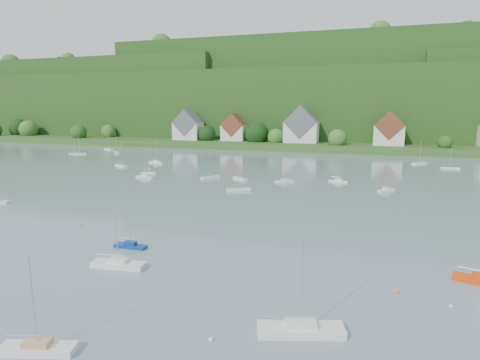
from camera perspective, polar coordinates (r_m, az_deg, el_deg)
The scene contains 15 objects.
far_shore_strip at distance 212.77m, azimuth 7.82°, elevation 5.20°, with size 600.00×60.00×3.00m, color #2D501E.
forested_ridge at distance 279.72m, azimuth 10.53°, elevation 10.70°, with size 620.00×181.22×69.89m.
village_building_0 at distance 216.46m, azimuth -7.36°, elevation 7.42°, with size 14.00×10.40×16.00m.
village_building_1 at distance 209.03m, azimuth -0.85°, elevation 7.20°, with size 12.00×9.36×14.00m.
village_building_2 at distance 199.54m, azimuth 8.70°, elevation 7.37°, with size 16.00×11.44×18.00m.
village_building_3 at distance 195.21m, azimuth 20.34°, elevation 6.55°, with size 13.00×10.40×15.50m.
near_sailboat_1 at distance 60.64m, azimuth -15.27°, elevation -8.91°, with size 4.83×1.49×6.47m.
near_sailboat_2 at distance 39.53m, azimuth -26.77°, elevation -20.45°, with size 6.46×3.38×8.39m.
near_sailboat_3 at distance 54.02m, azimuth -16.90°, elevation -11.31°, with size 7.03×2.73×9.24m.
near_sailboat_4 at distance 38.50m, azimuth 8.58°, elevation -20.15°, with size 8.04×4.32×10.45m.
mooring_buoy_1 at distance 37.58m, azimuth -4.16°, elevation -21.79°, with size 0.44×0.44×0.44m, color white.
mooring_buoy_2 at distance 48.68m, azimuth 21.43°, elevation -14.65°, with size 0.40×0.40×0.40m, color orange.
mooring_buoy_3 at distance 74.05m, azimuth -21.64°, elevation -6.09°, with size 0.43×0.43×0.43m, color orange.
mooring_buoy_4 at distance 47.74m, azimuth 27.71°, elevation -15.65°, with size 0.38×0.38×0.38m, color white.
far_sailboat_cluster at distance 133.12m, azimuth 2.79°, elevation 1.80°, with size 198.22×76.80×8.71m.
Camera 1 is at (36.81, -8.75, 19.93)m, focal length 30.10 mm.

